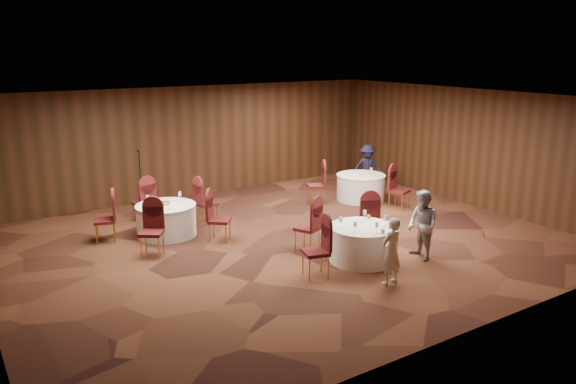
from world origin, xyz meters
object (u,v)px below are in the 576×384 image
table_left (166,220)px  woman_b (422,225)px  woman_a (391,251)px  table_main (362,243)px  man_c (367,167)px  mic_stand (142,197)px  table_right (361,187)px

table_left → woman_b: 5.80m
woman_a → table_main: bearing=-110.0°
woman_b → man_c: size_ratio=1.04×
mic_stand → woman_a: 7.16m
table_main → mic_stand: size_ratio=0.79×
mic_stand → table_main: bearing=-63.7°
mic_stand → table_right: bearing=-17.8°
woman_b → table_main: bearing=-106.7°
table_right → table_main: bearing=-129.7°
mic_stand → man_c: mic_stand is taller
table_main → woman_b: bearing=-27.1°
table_main → woman_a: (-0.31, -1.18, 0.27)m
table_main → woman_a: 1.24m
woman_a → man_c: man_c is taller
table_main → table_right: same height
table_right → woman_a: 5.92m
table_right → woman_b: (-1.94, -4.26, 0.35)m
table_left → woman_a: woman_a is taller
mic_stand → man_c: size_ratio=1.24×
mic_stand → woman_b: bearing=-57.8°
table_main → man_c: man_c is taller
table_left → man_c: size_ratio=0.99×
mic_stand → woman_a: mic_stand is taller
man_c → table_main: bearing=-90.4°
woman_b → mic_stand: bearing=-137.4°
table_left → table_right: same height
woman_a → woman_b: (1.42, 0.61, 0.09)m
table_main → woman_a: size_ratio=1.06×
table_main → woman_b: 1.30m
table_right → woman_b: size_ratio=0.96×
table_left → man_c: man_c is taller
woman_a → woman_b: bearing=-162.3°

